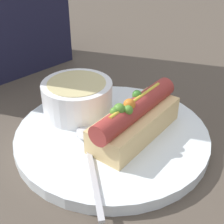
{
  "coord_description": "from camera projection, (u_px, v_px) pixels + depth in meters",
  "views": [
    {
      "loc": [
        -0.26,
        -0.26,
        0.28
      ],
      "look_at": [
        0.0,
        0.0,
        0.05
      ],
      "focal_mm": 50.0,
      "sensor_mm": 36.0,
      "label": 1
    }
  ],
  "objects": [
    {
      "name": "dinner_plate",
      "position": [
        112.0,
        135.0,
        0.46
      ],
      "size": [
        0.28,
        0.28,
        0.02
      ],
      "color": "white",
      "rests_on": "ground_plane"
    },
    {
      "name": "soup_bowl",
      "position": [
        77.0,
        96.0,
        0.48
      ],
      "size": [
        0.11,
        0.11,
        0.05
      ],
      "color": "white",
      "rests_on": "dinner_plate"
    },
    {
      "name": "spoon",
      "position": [
        88.0,
        143.0,
        0.42
      ],
      "size": [
        0.11,
        0.15,
        0.01
      ],
      "rotation": [
        0.0,
        0.0,
        0.96
      ],
      "color": "#B7B7BC",
      "rests_on": "dinner_plate"
    },
    {
      "name": "ground_plane",
      "position": [
        112.0,
        140.0,
        0.46
      ],
      "size": [
        4.0,
        4.0,
        0.0
      ],
      "primitive_type": "plane",
      "color": "#4C4238"
    },
    {
      "name": "hot_dog",
      "position": [
        135.0,
        119.0,
        0.43
      ],
      "size": [
        0.17,
        0.08,
        0.07
      ],
      "rotation": [
        0.0,
        0.0,
        0.12
      ],
      "color": "#E5C17F",
      "rests_on": "dinner_plate"
    }
  ]
}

